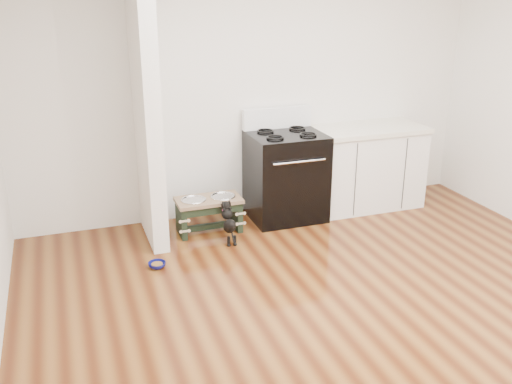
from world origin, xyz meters
The scene contains 8 objects.
ground centered at (0.00, 0.00, 0.00)m, with size 5.00×5.00×0.00m, color #451E0C.
room_shell centered at (0.00, 0.00, 1.62)m, with size 5.00×5.00×5.00m.
partition_wall centered at (-1.18, 2.10, 1.35)m, with size 0.15×0.80×2.70m, color silver.
oven_range centered at (0.25, 2.16, 0.48)m, with size 0.76×0.69×1.14m.
cabinet_run centered at (1.23, 2.18, 0.45)m, with size 1.24×0.64×0.91m.
dog_feeder centered at (-0.63, 2.04, 0.25)m, with size 0.65×0.35×0.37m.
puppy centered at (-0.51, 1.74, 0.22)m, with size 0.11×0.33×0.40m.
floor_bowl centered at (-1.27, 1.44, 0.02)m, with size 0.21×0.21×0.05m.
Camera 1 is at (-1.94, -3.13, 2.38)m, focal length 40.00 mm.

